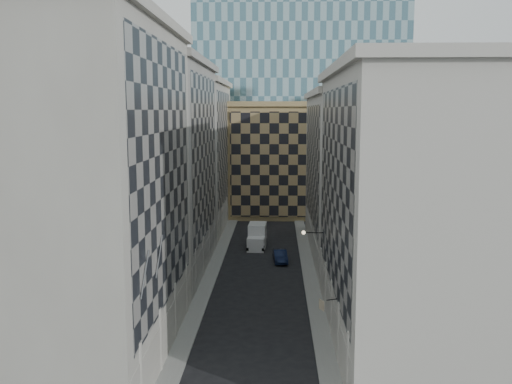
# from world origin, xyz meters

# --- Properties ---
(sidewalk_west) EXTENTS (1.50, 100.00, 0.15)m
(sidewalk_west) POSITION_xyz_m (-5.25, 30.00, 0.07)
(sidewalk_west) COLOR gray
(sidewalk_west) RESTS_ON ground
(sidewalk_east) EXTENTS (1.50, 100.00, 0.15)m
(sidewalk_east) POSITION_xyz_m (5.25, 30.00, 0.07)
(sidewalk_east) COLOR gray
(sidewalk_east) RESTS_ON ground
(bldg_left_a) EXTENTS (10.80, 22.80, 23.70)m
(bldg_left_a) POSITION_xyz_m (-10.88, 11.00, 11.82)
(bldg_left_a) COLOR #A19C91
(bldg_left_a) RESTS_ON ground
(bldg_left_b) EXTENTS (10.80, 22.80, 22.70)m
(bldg_left_b) POSITION_xyz_m (-10.88, 33.00, 11.32)
(bldg_left_b) COLOR gray
(bldg_left_b) RESTS_ON ground
(bldg_left_c) EXTENTS (10.80, 22.80, 21.70)m
(bldg_left_c) POSITION_xyz_m (-10.88, 55.00, 10.83)
(bldg_left_c) COLOR #A19C91
(bldg_left_c) RESTS_ON ground
(bldg_right_a) EXTENTS (10.80, 26.80, 20.70)m
(bldg_right_a) POSITION_xyz_m (10.88, 15.00, 10.32)
(bldg_right_a) COLOR #BAB6AA
(bldg_right_a) RESTS_ON ground
(bldg_right_b) EXTENTS (10.80, 28.80, 19.70)m
(bldg_right_b) POSITION_xyz_m (10.89, 42.00, 9.85)
(bldg_right_b) COLOR #BAB6AA
(bldg_right_b) RESTS_ON ground
(tan_block) EXTENTS (16.80, 14.80, 18.80)m
(tan_block) POSITION_xyz_m (2.00, 67.90, 9.44)
(tan_block) COLOR tan
(tan_block) RESTS_ON ground
(church_tower) EXTENTS (7.20, 7.20, 51.50)m
(church_tower) POSITION_xyz_m (0.00, 82.00, 26.95)
(church_tower) COLOR #2F2B24
(church_tower) RESTS_ON ground
(flagpoles_left) EXTENTS (0.10, 6.33, 2.33)m
(flagpoles_left) POSITION_xyz_m (-5.90, 6.00, 8.00)
(flagpoles_left) COLOR gray
(flagpoles_left) RESTS_ON ground
(bracket_lamp) EXTENTS (1.98, 0.36, 0.36)m
(bracket_lamp) POSITION_xyz_m (4.38, 24.00, 6.20)
(bracket_lamp) COLOR black
(bracket_lamp) RESTS_ON ground
(box_truck) EXTENTS (2.44, 5.49, 2.96)m
(box_truck) POSITION_xyz_m (-0.79, 43.56, 1.29)
(box_truck) COLOR silver
(box_truck) RESTS_ON ground
(dark_car) EXTENTS (1.85, 4.39, 1.41)m
(dark_car) POSITION_xyz_m (2.13, 36.51, 0.71)
(dark_car) COLOR black
(dark_car) RESTS_ON ground
(shop_sign) EXTENTS (1.25, 0.68, 0.79)m
(shop_sign) POSITION_xyz_m (4.96, 11.02, 3.84)
(shop_sign) COLOR black
(shop_sign) RESTS_ON ground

